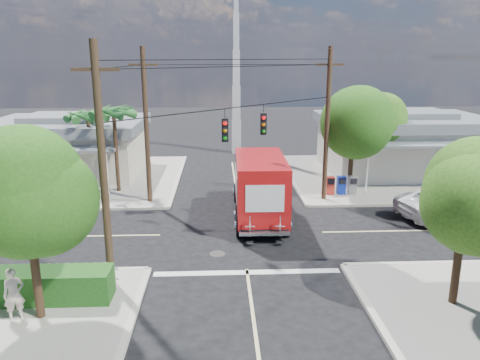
{
  "coord_description": "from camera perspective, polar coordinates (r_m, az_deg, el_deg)",
  "views": [
    {
      "loc": [
        -1.08,
        -21.53,
        8.4
      ],
      "look_at": [
        0.0,
        2.0,
        2.2
      ],
      "focal_mm": 35.0,
      "sensor_mm": 36.0,
      "label": 1
    }
  ],
  "objects": [
    {
      "name": "sidewalk_ne",
      "position": [
        35.53,
        17.12,
        0.52
      ],
      "size": [
        14.12,
        14.12,
        0.14
      ],
      "color": "gray",
      "rests_on": "ground"
    },
    {
      "name": "sidewalk_nw",
      "position": [
        34.87,
        -18.87,
        0.12
      ],
      "size": [
        14.12,
        14.12,
        0.14
      ],
      "color": "gray",
      "rests_on": "ground"
    },
    {
      "name": "utility_poles",
      "position": [
        23.43,
        -3.84,
        5.57
      ],
      "size": [
        12.0,
        10.68,
        9.0
      ],
      "color": "#473321",
      "rests_on": "ground"
    },
    {
      "name": "delivery_truck",
      "position": [
        24.86,
        2.37,
        -0.77
      ],
      "size": [
        2.7,
        8.05,
        3.45
      ],
      "color": "black",
      "rests_on": "ground"
    },
    {
      "name": "building_nw",
      "position": [
        36.23,
        -20.18,
        4.02
      ],
      "size": [
        10.8,
        10.2,
        4.3
      ],
      "color": "beige",
      "rests_on": "sidewalk_nw"
    },
    {
      "name": "tree_se",
      "position": [
        16.98,
        25.94,
        -1.65
      ],
      "size": [
        3.67,
        3.54,
        5.62
      ],
      "color": "#422D1C",
      "rests_on": "sidewalk_se"
    },
    {
      "name": "tree_sw_front",
      "position": [
        15.72,
        -24.63,
        -1.63
      ],
      "size": [
        3.88,
        3.78,
        6.03
      ],
      "color": "#422D1C",
      "rests_on": "sidewalk_sw"
    },
    {
      "name": "road_markings",
      "position": [
        21.77,
        0.42,
        -7.94
      ],
      "size": [
        32.0,
        32.0,
        0.01
      ],
      "color": "beige",
      "rests_on": "ground"
    },
    {
      "name": "ground",
      "position": [
        23.13,
        0.23,
        -6.54
      ],
      "size": [
        120.0,
        120.0,
        0.0
      ],
      "primitive_type": "plane",
      "color": "black",
      "rests_on": "ground"
    },
    {
      "name": "hedge_sw",
      "position": [
        18.33,
        -25.06,
        -11.61
      ],
      "size": [
        6.2,
        1.2,
        1.1
      ],
      "primitive_type": "cube",
      "color": "#114213",
      "rests_on": "sidewalk_sw"
    },
    {
      "name": "palm_nw_back",
      "position": [
        31.89,
        -18.07,
        7.31
      ],
      "size": [
        3.01,
        3.08,
        5.19
      ],
      "color": "#422D1C",
      "rests_on": "sidewalk_nw"
    },
    {
      "name": "vending_boxes",
      "position": [
        29.76,
        12.22,
        -0.61
      ],
      "size": [
        1.9,
        0.5,
        1.1
      ],
      "color": "#AA271E",
      "rests_on": "sidewalk_ne"
    },
    {
      "name": "parked_car",
      "position": [
        27.44,
        24.59,
        -2.63
      ],
      "size": [
        6.47,
        3.91,
        1.68
      ],
      "primitive_type": "imported",
      "rotation": [
        0.0,
        0.0,
        1.77
      ],
      "color": "silver",
      "rests_on": "ground"
    },
    {
      "name": "building_ne",
      "position": [
        36.65,
        19.22,
        4.37
      ],
      "size": [
        11.8,
        10.2,
        4.5
      ],
      "color": "silver",
      "rests_on": "sidewalk_ne"
    },
    {
      "name": "tree_ne_front",
      "position": [
        29.7,
        13.72,
        7.3
      ],
      "size": [
        4.21,
        4.14,
        6.66
      ],
      "color": "#422D1C",
      "rests_on": "sidewalk_ne"
    },
    {
      "name": "pedestrian",
      "position": [
        17.07,
        -25.85,
        -12.45
      ],
      "size": [
        0.77,
        0.68,
        1.77
      ],
      "primitive_type": "imported",
      "rotation": [
        0.0,
        0.0,
        0.51
      ],
      "color": "beige",
      "rests_on": "sidewalk_sw"
    },
    {
      "name": "radio_tower",
      "position": [
        41.65,
        -0.45,
        10.95
      ],
      "size": [
        0.8,
        0.8,
        17.0
      ],
      "color": "silver",
      "rests_on": "ground"
    },
    {
      "name": "tree_ne_back",
      "position": [
        32.64,
        17.0,
        6.69
      ],
      "size": [
        3.77,
        3.66,
        5.82
      ],
      "color": "#422D1C",
      "rests_on": "sidewalk_ne"
    },
    {
      "name": "palm_nw_front",
      "position": [
        29.92,
        -15.14,
        7.8
      ],
      "size": [
        3.01,
        3.08,
        5.59
      ],
      "color": "#422D1C",
      "rests_on": "sidewalk_nw"
    },
    {
      "name": "picket_fence",
      "position": [
        18.93,
        -23.58,
        -10.63
      ],
      "size": [
        5.94,
        0.06,
        1.0
      ],
      "color": "silver",
      "rests_on": "sidewalk_sw"
    }
  ]
}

